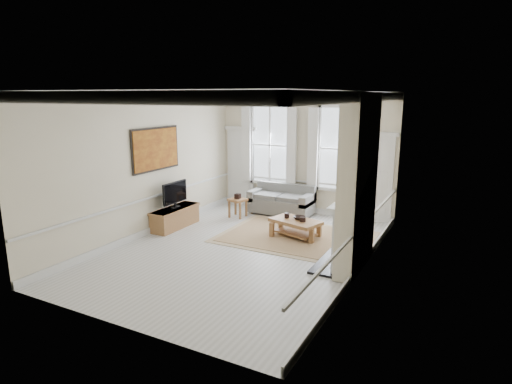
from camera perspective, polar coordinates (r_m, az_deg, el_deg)
The scene contains 23 objects.
floor at distance 9.50m, azimuth -1.83°, elevation -7.74°, with size 7.20×7.20×0.00m, color #B7B5AD.
ceiling at distance 8.89m, azimuth -1.99°, elevation 13.24°, with size 7.20×7.20×0.00m, color white.
back_wall at distance 12.26m, azimuth 6.42°, elevation 5.08°, with size 5.20×5.20×0.00m, color beige.
left_wall at distance 10.55m, azimuth -14.32°, elevation 3.51°, with size 7.20×7.20×0.00m, color beige.
right_wall at distance 8.11m, azimuth 14.31°, elevation 0.79°, with size 7.20×7.20×0.00m, color beige.
window_left at distance 12.61m, azimuth 1.89°, elevation 6.28°, with size 1.26×0.20×2.20m, color #B2BCC6, non-canonical shape.
window_right at distance 11.86m, azimuth 11.11°, elevation 5.64°, with size 1.26×0.20×2.20m, color #B2BCC6, non-canonical shape.
door_left at distance 13.18m, azimuth -2.04°, elevation 3.28°, with size 0.90×0.08×2.30m, color silver.
door_right at distance 11.74m, azimuth 15.65°, elevation 1.62°, with size 0.90×0.08×2.30m, color silver.
painting at distance 10.70m, azimuth -13.20°, elevation 5.59°, with size 0.05×1.66×1.06m, color #BF7D20.
chimney_breast at distance 8.34m, azimuth 13.46°, elevation 1.16°, with size 0.35×1.70×3.38m, color beige.
hearth at distance 8.92m, azimuth 10.23°, elevation -9.16°, with size 0.55×1.50×0.05m, color black.
fireplace at distance 8.63m, azimuth 11.68°, elevation -4.99°, with size 0.21×1.45×1.33m.
mirror at distance 8.33m, azimuth 12.15°, elevation 3.66°, with size 0.06×1.26×1.06m, color #BA8F33.
sofa at distance 12.24m, azimuth 3.51°, elevation -1.29°, with size 1.79×0.87×0.85m.
side_table at distance 11.89m, azimuth -2.45°, elevation -1.40°, with size 0.53×0.53×0.52m.
rug at distance 10.35m, azimuth 5.26°, elevation -5.96°, with size 3.50×2.60×0.02m, color #94754C.
coffee_table at distance 10.24m, azimuth 5.29°, elevation -4.14°, with size 1.31×0.98×0.44m.
ceramic_pot_a at distance 10.34m, azimuth 4.13°, elevation -3.14°, with size 0.12×0.12×0.12m, color black.
ceramic_pot_b at distance 10.09m, azimuth 6.25°, elevation -3.64°, with size 0.14×0.14×0.10m, color black.
bowl at distance 10.28m, azimuth 5.78°, elevation -3.42°, with size 0.28×0.28×0.07m, color black.
tv_stand at distance 11.18m, azimuth -10.71°, elevation -3.37°, with size 0.47×1.45×0.52m, color brown.
tv at distance 11.00m, azimuth -10.76°, elevation -0.11°, with size 0.08×0.90×0.68m.
Camera 1 is at (4.38, -7.74, 3.33)m, focal length 30.00 mm.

